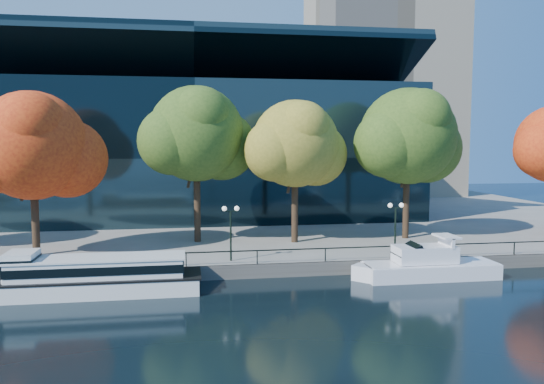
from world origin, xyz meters
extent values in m
plane|color=black|center=(0.00, 0.00, 0.00)|extent=(160.00, 160.00, 0.00)
cube|color=slate|center=(0.00, 36.50, 0.50)|extent=(90.00, 67.00, 1.00)
cube|color=#47443F|center=(0.00, 3.05, 0.50)|extent=(90.00, 0.25, 1.00)
cube|color=black|center=(0.00, 3.25, 1.95)|extent=(88.20, 0.08, 0.08)
cube|color=black|center=(0.00, 3.25, 1.45)|extent=(0.07, 0.07, 0.90)
cube|color=black|center=(-4.00, 32.00, 8.00)|extent=(50.00, 24.00, 16.00)
cube|color=black|center=(-4.00, 28.00, 17.50)|extent=(50.00, 17.14, 7.86)
cube|color=tan|center=(28.00, 55.00, 32.50)|extent=(22.00, 22.00, 65.00)
cube|color=silver|center=(-10.99, 0.76, 0.54)|extent=(13.62, 3.31, 1.07)
cube|color=black|center=(-10.99, 0.76, 1.09)|extent=(13.89, 3.37, 0.12)
cube|color=silver|center=(-10.50, 0.76, 1.70)|extent=(10.62, 2.71, 1.17)
cube|color=black|center=(-10.50, 0.76, 1.75)|extent=(10.76, 2.78, 0.54)
cube|color=silver|center=(-10.50, 0.76, 2.34)|extent=(10.90, 2.84, 0.10)
cube|color=silver|center=(-15.08, 0.76, 1.99)|extent=(1.75, 2.32, 1.75)
cube|color=black|center=(-15.08, 0.76, 2.19)|extent=(1.80, 2.38, 0.68)
cube|color=white|center=(12.15, 1.13, 0.54)|extent=(9.50, 2.71, 1.09)
cube|color=white|center=(7.40, 1.13, 0.54)|extent=(2.08, 2.08, 1.09)
cube|color=white|center=(12.15, 1.13, 1.10)|extent=(9.31, 2.66, 0.07)
cube|color=white|center=(11.67, 1.13, 1.76)|extent=(4.27, 2.04, 1.18)
cube|color=black|center=(10.44, 1.13, 1.85)|extent=(1.87, 1.95, 1.48)
cube|color=white|center=(13.29, 1.13, 2.62)|extent=(0.23, 2.12, 0.72)
cube|color=white|center=(13.29, 1.13, 2.98)|extent=(1.27, 2.12, 0.14)
cylinder|color=black|center=(-16.33, 8.68, 4.35)|extent=(0.56, 0.56, 6.71)
cylinder|color=black|center=(-15.83, 8.88, 6.99)|extent=(1.10, 1.65, 3.37)
cylinder|color=black|center=(-16.73, 8.38, 6.75)|extent=(1.01, 1.14, 3.01)
sphere|color=#AE200E|center=(-16.33, 8.68, 9.38)|extent=(8.20, 8.20, 8.20)
sphere|color=#AE200E|center=(-14.08, 9.91, 8.36)|extent=(6.15, 6.15, 6.15)
sphere|color=#AE200E|center=(-18.38, 7.86, 8.77)|extent=(5.74, 5.74, 5.74)
sphere|color=#AE200E|center=(-15.92, 7.04, 10.82)|extent=(4.92, 4.92, 4.92)
cylinder|color=black|center=(-4.04, 12.44, 4.74)|extent=(0.56, 0.56, 7.48)
cylinder|color=black|center=(-3.54, 12.64, 7.68)|extent=(1.19, 1.80, 3.74)
cylinder|color=black|center=(-4.44, 12.14, 7.41)|extent=(1.09, 1.24, 3.35)
sphere|color=#304D18|center=(-4.04, 12.44, 10.35)|extent=(8.19, 8.19, 8.19)
sphere|color=#304D18|center=(-1.79, 13.67, 9.33)|extent=(6.14, 6.14, 6.14)
sphere|color=#304D18|center=(-6.09, 11.62, 9.74)|extent=(5.73, 5.73, 5.73)
sphere|color=#304D18|center=(-3.63, 10.80, 11.78)|extent=(4.91, 4.91, 4.91)
cylinder|color=black|center=(4.28, 10.95, 4.40)|extent=(0.56, 0.56, 6.80)
cylinder|color=black|center=(4.78, 11.15, 7.07)|extent=(1.11, 1.67, 3.41)
cylinder|color=black|center=(3.88, 10.65, 6.83)|extent=(1.02, 1.15, 3.05)
sphere|color=olive|center=(4.28, 10.95, 9.50)|extent=(7.47, 7.47, 7.47)
sphere|color=olive|center=(6.33, 12.07, 8.57)|extent=(5.60, 5.60, 5.60)
sphere|color=olive|center=(2.41, 10.20, 8.94)|extent=(5.23, 5.23, 5.23)
sphere|color=olive|center=(4.65, 9.45, 10.81)|extent=(4.48, 4.48, 4.48)
cylinder|color=black|center=(14.55, 11.25, 4.66)|extent=(0.56, 0.56, 7.32)
cylinder|color=black|center=(15.05, 11.45, 7.54)|extent=(1.17, 1.77, 3.67)
cylinder|color=black|center=(14.15, 10.95, 7.28)|extent=(1.08, 1.22, 3.28)
sphere|color=#304D18|center=(14.55, 11.25, 10.15)|extent=(8.56, 8.56, 8.56)
sphere|color=#304D18|center=(16.91, 12.54, 9.08)|extent=(6.42, 6.42, 6.42)
sphere|color=#304D18|center=(12.41, 10.40, 9.51)|extent=(5.99, 5.99, 5.99)
sphere|color=#304D18|center=(14.98, 9.54, 11.65)|extent=(5.13, 5.13, 5.13)
sphere|color=#AE200E|center=(27.15, 10.25, 8.90)|extent=(5.09, 5.09, 5.09)
cylinder|color=black|center=(-1.77, 4.50, 2.80)|extent=(0.14, 0.14, 3.60)
cube|color=black|center=(-1.77, 4.50, 4.65)|extent=(0.90, 0.06, 0.06)
sphere|color=white|center=(-2.22, 4.50, 4.85)|extent=(0.36, 0.36, 0.36)
sphere|color=white|center=(-1.32, 4.50, 4.85)|extent=(0.36, 0.36, 0.36)
cylinder|color=black|center=(10.82, 4.50, 2.80)|extent=(0.14, 0.14, 3.60)
cube|color=black|center=(10.82, 4.50, 4.65)|extent=(0.90, 0.06, 0.06)
sphere|color=white|center=(10.37, 4.50, 4.85)|extent=(0.36, 0.36, 0.36)
sphere|color=white|center=(11.27, 4.50, 4.85)|extent=(0.36, 0.36, 0.36)
camera|label=1|loc=(-4.75, -33.58, 9.65)|focal=35.00mm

